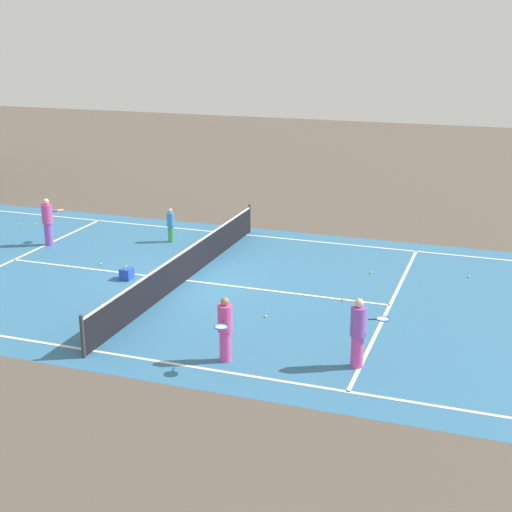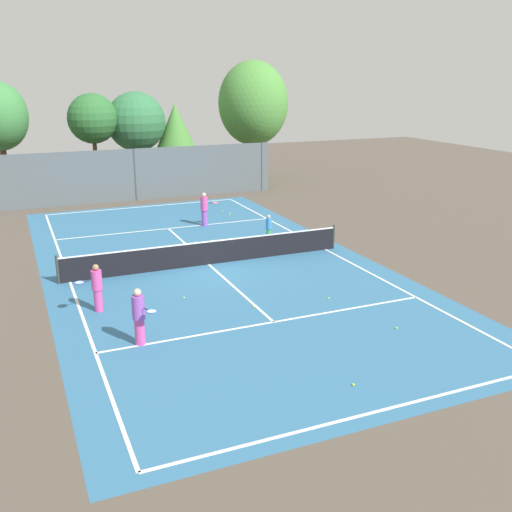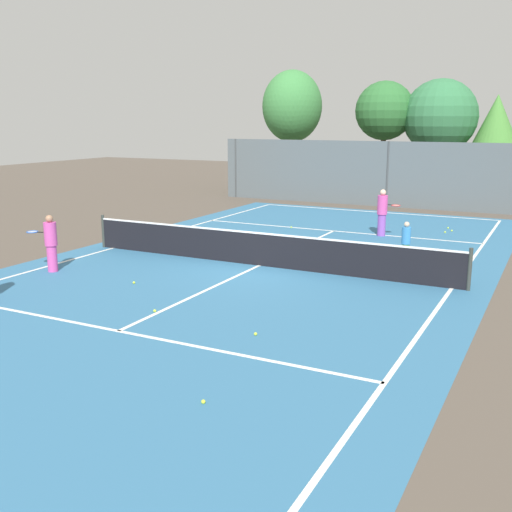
# 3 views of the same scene
# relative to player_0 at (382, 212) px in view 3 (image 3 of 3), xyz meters

# --- Properties ---
(ground_plane) EXTENTS (80.00, 80.00, 0.00)m
(ground_plane) POSITION_rel_player_0_xyz_m (-1.92, -6.28, -0.89)
(ground_plane) COLOR brown
(court_surface) EXTENTS (13.00, 25.00, 0.01)m
(court_surface) POSITION_rel_player_0_xyz_m (-1.92, -6.28, -0.89)
(court_surface) COLOR teal
(court_surface) RESTS_ON ground_plane
(tennis_net) EXTENTS (11.90, 0.10, 1.10)m
(tennis_net) POSITION_rel_player_0_xyz_m (-1.92, -6.28, -0.38)
(tennis_net) COLOR #333833
(tennis_net) RESTS_ON ground_plane
(perimeter_fence) EXTENTS (18.00, 0.12, 3.20)m
(perimeter_fence) POSITION_rel_player_0_xyz_m (-1.92, 7.72, 0.71)
(perimeter_fence) COLOR #515B60
(perimeter_fence) RESTS_ON ground_plane
(tree_0) EXTENTS (3.28, 3.28, 6.36)m
(tree_0) POSITION_rel_player_0_xyz_m (-3.53, 12.56, 3.81)
(tree_0) COLOR brown
(tree_0) RESTS_ON ground_plane
(tree_1) EXTENTS (2.81, 2.81, 5.55)m
(tree_1) POSITION_rel_player_0_xyz_m (2.32, 13.38, 3.07)
(tree_1) COLOR brown
(tree_1) RESTS_ON ground_plane
(tree_2) EXTENTS (3.55, 3.88, 7.15)m
(tree_2) POSITION_rel_player_0_xyz_m (-9.22, 12.62, 4.10)
(tree_2) COLOR brown
(tree_2) RESTS_ON ground_plane
(tree_4) EXTENTS (4.05, 4.05, 6.43)m
(tree_4) POSITION_rel_player_0_xyz_m (-0.55, 13.06, 3.49)
(tree_4) COLOR brown
(tree_4) RESTS_ON ground_plane
(player_0) EXTENTS (0.94, 0.60, 1.73)m
(player_0) POSITION_rel_player_0_xyz_m (0.00, 0.00, 0.00)
(player_0) COLOR purple
(player_0) RESTS_ON ground_plane
(player_1) EXTENTS (0.27, 0.27, 1.26)m
(player_1) POSITION_rel_player_0_xyz_m (1.83, -3.99, -0.25)
(player_1) COLOR #3FA559
(player_1) RESTS_ON ground_plane
(player_2) EXTENTS (0.93, 0.50, 1.62)m
(player_2) POSITION_rel_player_0_xyz_m (-6.85, -9.57, -0.05)
(player_2) COLOR #D14799
(player_2) RESTS_ON ground_plane
(ball_crate) EXTENTS (0.41, 0.33, 0.43)m
(ball_crate) POSITION_rel_player_0_xyz_m (-2.40, -4.47, -0.71)
(ball_crate) COLOR blue
(ball_crate) RESTS_ON ground_plane
(tennis_ball_0) EXTENTS (0.07, 0.07, 0.07)m
(tennis_ball_0) POSITION_rel_player_0_xyz_m (-2.02, -11.31, -0.86)
(tennis_ball_0) COLOR #CCE533
(tennis_ball_0) RESTS_ON ground_plane
(tennis_ball_1) EXTENTS (0.07, 0.07, 0.07)m
(tennis_ball_1) POSITION_rel_player_0_xyz_m (-3.66, -0.00, -0.86)
(tennis_ball_1) COLOR #CCE533
(tennis_ball_1) RESTS_ON ground_plane
(tennis_ball_2) EXTENTS (0.07, 0.07, 0.07)m
(tennis_ball_2) POSITION_rel_player_0_xyz_m (-3.94, -9.60, -0.86)
(tennis_ball_2) COLOR #CCE533
(tennis_ball_2) RESTS_ON ground_plane
(tennis_ball_4) EXTENTS (0.07, 0.07, 0.07)m
(tennis_ball_4) POSITION_rel_player_0_xyz_m (-1.42, -2.95, -0.86)
(tennis_ball_4) COLOR #CCE533
(tennis_ball_4) RESTS_ON ground_plane
(tennis_ball_5) EXTENTS (0.07, 0.07, 0.07)m
(tennis_ball_5) POSITION_rel_player_0_xyz_m (2.18, 2.11, -0.86)
(tennis_ball_5) COLOR #CCE533
(tennis_ball_5) RESTS_ON ground_plane
(tennis_ball_6) EXTENTS (0.07, 0.07, 0.07)m
(tennis_ball_6) POSITION_rel_player_0_xyz_m (1.95, 2.68, -0.86)
(tennis_ball_6) COLOR #CCE533
(tennis_ball_6) RESTS_ON ground_plane
(tennis_ball_7) EXTENTS (0.07, 0.07, 0.07)m
(tennis_ball_7) POSITION_rel_player_0_xyz_m (2.01, 1.67, -0.86)
(tennis_ball_7) COLOR #CCE533
(tennis_ball_7) RESTS_ON ground_plane
(tennis_ball_8) EXTENTS (0.07, 0.07, 0.07)m
(tennis_ball_8) POSITION_rel_player_0_xyz_m (0.68, -11.63, -0.86)
(tennis_ball_8) COLOR #CCE533
(tennis_ball_8) RESTS_ON ground_plane
(tennis_ball_9) EXTENTS (0.07, 0.07, 0.07)m
(tennis_ball_9) POSITION_rel_player_0_xyz_m (1.33, -14.64, -0.86)
(tennis_ball_9) COLOR #CCE533
(tennis_ball_9) RESTS_ON ground_plane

